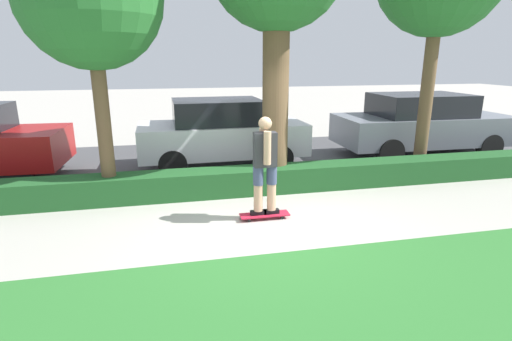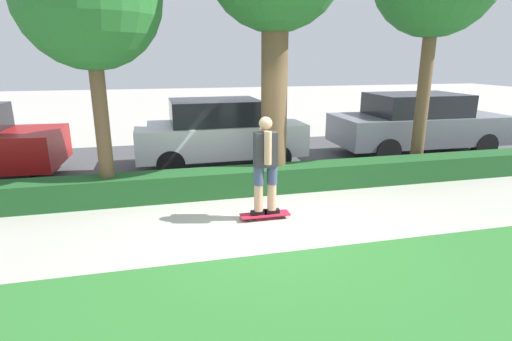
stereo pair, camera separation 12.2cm
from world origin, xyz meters
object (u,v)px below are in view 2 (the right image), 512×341
skater_person (265,164)px  parked_car_rear (418,123)px  skateboard (265,215)px  parked_car_middle (219,132)px

skater_person → parked_car_rear: bearing=33.9°
skateboard → parked_car_rear: (5.22, 3.51, 0.79)m
skateboard → parked_car_middle: (-0.23, 3.54, 0.76)m
parked_car_middle → skateboard: bearing=-87.3°
skateboard → skater_person: skater_person is taller
skateboard → skater_person: bearing=-76.0°
skater_person → parked_car_rear: skater_person is taller
skateboard → parked_car_rear: parked_car_rear is taller
parked_car_middle → parked_car_rear: parked_car_rear is taller
skateboard → parked_car_middle: parked_car_middle is taller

